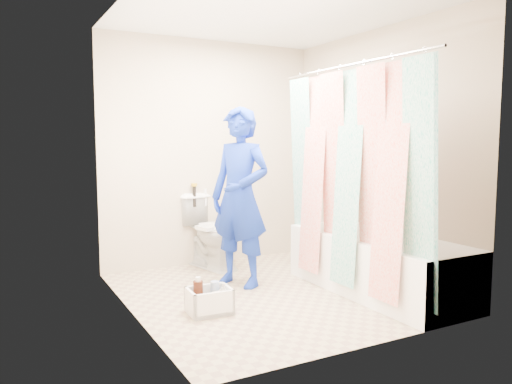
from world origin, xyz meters
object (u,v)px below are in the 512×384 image
toilet (212,231)px  plumber (240,197)px  cleaning_caddy (211,301)px  bathtub (377,262)px

toilet → plumber: plumber is taller
toilet → cleaning_caddy: size_ratio=2.26×
bathtub → toilet: (-0.93, 1.51, 0.12)m
toilet → plumber: size_ratio=0.47×
plumber → toilet: bearing=148.3°
bathtub → cleaning_caddy: bearing=172.5°
toilet → cleaning_caddy: (-0.58, -1.31, -0.30)m
bathtub → plumber: plumber is taller
cleaning_caddy → toilet: bearing=69.7°
toilet → cleaning_caddy: 1.46m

